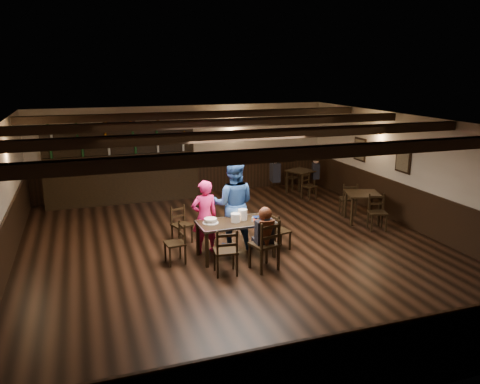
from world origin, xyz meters
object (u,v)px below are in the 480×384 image
object	(u,v)px
dining_table	(236,225)
man_blue	(233,204)
chair_near_right	(267,242)
bar_counter	(123,177)
chair_near_left	(226,249)
woman_pink	(205,217)
cake	(210,221)

from	to	relation	value
dining_table	man_blue	world-z (taller)	man_blue
chair_near_right	bar_counter	world-z (taller)	bar_counter
chair_near_right	bar_counter	xyz separation A→B (m)	(-2.11, 5.90, 0.13)
chair_near_left	bar_counter	bearing A→B (deg)	102.69
man_blue	bar_counter	xyz separation A→B (m)	(-1.90, 4.48, -0.23)
dining_table	chair_near_right	bearing A→B (deg)	-68.91
woman_pink	bar_counter	world-z (taller)	bar_counter
chair_near_right	woman_pink	world-z (taller)	woman_pink
dining_table	bar_counter	bearing A→B (deg)	109.43
chair_near_left	woman_pink	xyz separation A→B (m)	(-0.08, 1.25, 0.25)
chair_near_left	bar_counter	world-z (taller)	bar_counter
dining_table	woman_pink	size ratio (longest dim) A/B	1.01
woman_pink	man_blue	xyz separation A→B (m)	(0.67, 0.12, 0.18)
chair_near_left	chair_near_right	distance (m)	0.80
chair_near_left	man_blue	xyz separation A→B (m)	(0.58, 1.36, 0.43)
dining_table	chair_near_left	bearing A→B (deg)	-119.21
bar_counter	woman_pink	bearing A→B (deg)	-74.98
woman_pink	man_blue	world-z (taller)	man_blue
dining_table	cake	xyz separation A→B (m)	(-0.51, 0.08, 0.13)
dining_table	woman_pink	bearing A→B (deg)	141.43
chair_near_right	cake	xyz separation A→B (m)	(-0.85, 0.94, 0.21)
woman_pink	bar_counter	xyz separation A→B (m)	(-1.23, 4.60, -0.05)
dining_table	chair_near_left	size ratio (longest dim) A/B	1.73
dining_table	cake	world-z (taller)	cake
bar_counter	dining_table	bearing A→B (deg)	-70.57
chair_near_right	woman_pink	xyz separation A→B (m)	(-0.87, 1.30, 0.19)
chair_near_left	bar_counter	xyz separation A→B (m)	(-1.32, 5.85, 0.19)
woman_pink	chair_near_left	bearing A→B (deg)	88.22
chair_near_left	bar_counter	size ratio (longest dim) A/B	0.20
chair_near_right	bar_counter	bearing A→B (deg)	109.68
bar_counter	man_blue	bearing A→B (deg)	-67.04
chair_near_left	chair_near_right	world-z (taller)	chair_near_right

